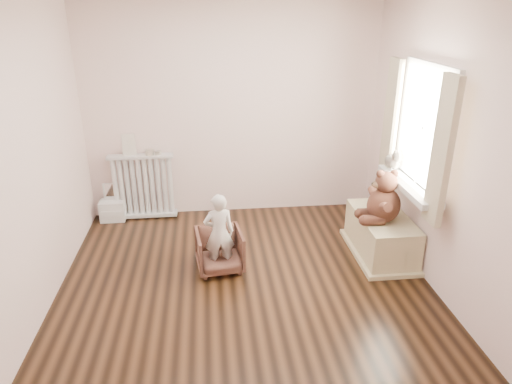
{
  "coord_description": "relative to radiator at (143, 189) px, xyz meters",
  "views": [
    {
      "loc": [
        -0.3,
        -3.75,
        2.56
      ],
      "look_at": [
        0.15,
        0.45,
        0.8
      ],
      "focal_mm": 32.0,
      "sensor_mm": 36.0,
      "label": 1
    }
  ],
  "objects": [
    {
      "name": "right_wall",
      "position": [
        2.94,
        -1.68,
        0.91
      ],
      "size": [
        0.02,
        3.6,
        2.6
      ],
      "primitive_type": "cube",
      "color": "white",
      "rests_on": "ground"
    },
    {
      "name": "curtain_left",
      "position": [
        2.79,
        -1.95,
        1.0
      ],
      "size": [
        0.06,
        0.26,
        1.3
      ],
      "primitive_type": "cube",
      "color": "beige",
      "rests_on": "right_wall"
    },
    {
      "name": "tin_b",
      "position": [
        0.22,
        0.0,
        0.47
      ],
      "size": [
        0.08,
        0.08,
        0.04
      ],
      "primitive_type": "cylinder",
      "color": "#A59E8C",
      "rests_on": "radiator"
    },
    {
      "name": "left_wall",
      "position": [
        -0.66,
        -1.68,
        0.91
      ],
      "size": [
        0.02,
        3.6,
        2.6
      ],
      "primitive_type": "cube",
      "color": "white",
      "rests_on": "ground"
    },
    {
      "name": "radiator",
      "position": [
        0.0,
        0.0,
        0.0
      ],
      "size": [
        0.8,
        0.15,
        0.84
      ],
      "primitive_type": "cube",
      "color": "silver",
      "rests_on": "floor"
    },
    {
      "name": "floor",
      "position": [
        1.14,
        -1.68,
        -0.39
      ],
      "size": [
        3.6,
        3.6,
        0.01
      ],
      "primitive_type": "cube",
      "color": "black",
      "rests_on": "ground"
    },
    {
      "name": "toy_bench",
      "position": [
        2.66,
        -1.21,
        -0.19
      ],
      "size": [
        0.51,
        0.97,
        0.46
      ],
      "primitive_type": "cube",
      "color": "beige",
      "rests_on": "floor"
    },
    {
      "name": "curtain_right",
      "position": [
        2.79,
        -0.81,
        1.0
      ],
      "size": [
        0.06,
        0.26,
        1.3
      ],
      "primitive_type": "cube",
      "color": "beige",
      "rests_on": "right_wall"
    },
    {
      "name": "window",
      "position": [
        2.9,
        -1.38,
        1.06
      ],
      "size": [
        0.03,
        0.9,
        1.1
      ],
      "primitive_type": "cube",
      "color": "white",
      "rests_on": "right_wall"
    },
    {
      "name": "teddy_bear",
      "position": [
        2.61,
        -1.32,
        0.28
      ],
      "size": [
        0.46,
        0.36,
        0.55
      ],
      "primitive_type": null,
      "rotation": [
        0.0,
        0.0,
        -0.03
      ],
      "color": "#3E2016",
      "rests_on": "toy_bench"
    },
    {
      "name": "paper_doll",
      "position": [
        -0.12,
        0.0,
        0.58
      ],
      "size": [
        0.16,
        0.01,
        0.27
      ],
      "primitive_type": "cube",
      "color": "beige",
      "rests_on": "radiator"
    },
    {
      "name": "toy_vanity",
      "position": [
        -0.4,
        -0.03,
        -0.11
      ],
      "size": [
        0.3,
        0.22,
        0.48
      ],
      "primitive_type": "cube",
      "color": "silver",
      "rests_on": "floor"
    },
    {
      "name": "front_wall",
      "position": [
        1.14,
        -3.48,
        0.91
      ],
      "size": [
        3.6,
        0.02,
        2.6
      ],
      "primitive_type": "cube",
      "color": "white",
      "rests_on": "ground"
    },
    {
      "name": "tin_a",
      "position": [
        0.12,
        0.0,
        0.48
      ],
      "size": [
        0.11,
        0.11,
        0.06
      ],
      "primitive_type": "cylinder",
      "color": "#A59E8C",
      "rests_on": "radiator"
    },
    {
      "name": "back_wall",
      "position": [
        1.14,
        0.12,
        0.91
      ],
      "size": [
        3.6,
        0.02,
        2.6
      ],
      "primitive_type": "cube",
      "color": "white",
      "rests_on": "ground"
    },
    {
      "name": "window_sill",
      "position": [
        2.81,
        -1.38,
        0.48
      ],
      "size": [
        0.22,
        1.1,
        0.06
      ],
      "primitive_type": "cube",
      "color": "silver",
      "rests_on": "right_wall"
    },
    {
      "name": "armchair",
      "position": [
        0.91,
        -1.34,
        -0.18
      ],
      "size": [
        0.51,
        0.52,
        0.43
      ],
      "primitive_type": "imported",
      "rotation": [
        0.0,
        0.0,
        0.12
      ],
      "color": "brown",
      "rests_on": "floor"
    },
    {
      "name": "child",
      "position": [
        0.91,
        -1.39,
        0.05
      ],
      "size": [
        0.33,
        0.24,
        0.84
      ],
      "primitive_type": "imported",
      "rotation": [
        0.0,
        0.0,
        3.26
      ],
      "color": "beige",
      "rests_on": "armchair"
    },
    {
      "name": "plush_cat",
      "position": [
        2.8,
        -0.98,
        0.61
      ],
      "size": [
        0.18,
        0.29,
        0.24
      ],
      "primitive_type": null,
      "rotation": [
        0.0,
        0.0,
        0.03
      ],
      "color": "slate",
      "rests_on": "window_sill"
    }
  ]
}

